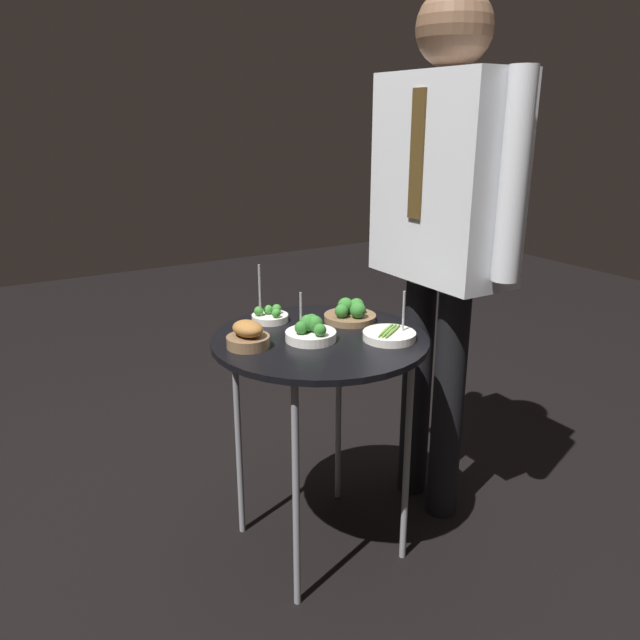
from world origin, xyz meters
TOP-DOWN VIEW (x-y plane):
  - ground_plane at (0.00, 0.00)m, footprint 8.00×8.00m
  - serving_cart at (0.00, 0.00)m, footprint 0.62×0.62m
  - bowl_broccoli_mid_left at (0.01, -0.04)m, footprint 0.14×0.14m
  - bowl_broccoli_front_left at (-0.20, -0.06)m, footprint 0.11×0.11m
  - bowl_asparagus_front_center at (0.12, 0.16)m, footprint 0.15×0.15m
  - bowl_roast_near_rim at (-0.03, -0.21)m, footprint 0.12×0.12m
  - bowl_broccoli_far_rim at (-0.07, 0.15)m, footprint 0.16×0.16m
  - waiter_figure at (-0.01, 0.45)m, footprint 0.61×0.23m

SIDE VIEW (x-z plane):
  - ground_plane at x=0.00m, z-range 0.00..0.00m
  - serving_cart at x=0.00m, z-range 0.30..1.00m
  - bowl_asparagus_front_center at x=0.12m, z-range 0.65..0.79m
  - bowl_broccoli_front_left at x=-0.20m, z-range 0.64..0.82m
  - bowl_broccoli_far_rim at x=-0.07m, z-range 0.70..0.77m
  - bowl_broccoli_mid_left at x=0.01m, z-range 0.67..0.80m
  - bowl_roast_near_rim at x=-0.03m, z-range 0.70..0.78m
  - waiter_figure at x=-0.01m, z-range 0.22..1.88m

